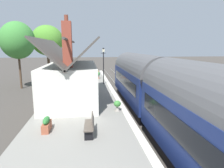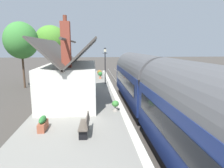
{
  "view_description": "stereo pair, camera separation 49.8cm",
  "coord_description": "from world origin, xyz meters",
  "px_view_note": "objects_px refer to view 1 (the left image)",
  "views": [
    {
      "loc": [
        -16.72,
        3.43,
        4.86
      ],
      "look_at": [
        -1.55,
        1.5,
        1.96
      ],
      "focal_mm": 31.29,
      "sensor_mm": 36.0,
      "label": 1
    },
    {
      "loc": [
        -16.78,
        2.93,
        4.86
      ],
      "look_at": [
        -1.55,
        1.5,
        1.96
      ],
      "focal_mm": 31.29,
      "sensor_mm": 36.0,
      "label": 2
    }
  ],
  "objects_px": {
    "planter_edge_far": "(98,75)",
    "planter_edge_near": "(117,106)",
    "planter_by_door": "(97,73)",
    "planter_bench_right": "(79,75)",
    "planter_bench_left": "(47,124)",
    "tree_far_right": "(47,41)",
    "lamp_post_platform": "(103,59)",
    "tree_behind_building": "(17,40)",
    "planter_corner_building": "(80,72)",
    "bench_mid_platform": "(90,125)",
    "planter_under_sign": "(74,73)",
    "station_building": "(72,80)",
    "train": "(159,91)",
    "bench_near_building": "(88,77)",
    "bench_platform_end": "(90,74)"
  },
  "relations": [
    {
      "from": "planter_bench_right",
      "to": "tree_behind_building",
      "type": "bearing_deg",
      "value": 102.04
    },
    {
      "from": "bench_mid_platform",
      "to": "planter_corner_building",
      "type": "distance_m",
      "value": 19.82
    },
    {
      "from": "bench_platform_end",
      "to": "planter_by_door",
      "type": "distance_m",
      "value": 1.18
    },
    {
      "from": "train",
      "to": "planter_bench_right",
      "type": "relative_size",
      "value": 19.52
    },
    {
      "from": "planter_bench_left",
      "to": "tree_far_right",
      "type": "relative_size",
      "value": 0.12
    },
    {
      "from": "station_building",
      "to": "planter_edge_far",
      "type": "distance_m",
      "value": 10.13
    },
    {
      "from": "planter_by_door",
      "to": "planter_bench_right",
      "type": "relative_size",
      "value": 0.93
    },
    {
      "from": "train",
      "to": "planter_edge_far",
      "type": "distance_m",
      "value": 13.5
    },
    {
      "from": "bench_near_building",
      "to": "planter_edge_near",
      "type": "xyz_separation_m",
      "value": [
        -11.31,
        -1.76,
        -0.13
      ]
    },
    {
      "from": "bench_mid_platform",
      "to": "lamp_post_platform",
      "type": "bearing_deg",
      "value": -7.61
    },
    {
      "from": "train",
      "to": "bench_platform_end",
      "type": "xyz_separation_m",
      "value": [
        14.29,
        4.03,
        -0.78
      ]
    },
    {
      "from": "train",
      "to": "planter_by_door",
      "type": "distance_m",
      "value": 15.31
    },
    {
      "from": "planter_under_sign",
      "to": "planter_corner_building",
      "type": "bearing_deg",
      "value": -93.1
    },
    {
      "from": "bench_mid_platform",
      "to": "lamp_post_platform",
      "type": "distance_m",
      "value": 12.49
    },
    {
      "from": "station_building",
      "to": "train",
      "type": "bearing_deg",
      "value": -121.42
    },
    {
      "from": "planter_edge_far",
      "to": "planter_edge_near",
      "type": "distance_m",
      "value": 12.86
    },
    {
      "from": "station_building",
      "to": "tree_behind_building",
      "type": "height_order",
      "value": "tree_behind_building"
    },
    {
      "from": "train",
      "to": "station_building",
      "type": "relative_size",
      "value": 2.33
    },
    {
      "from": "planter_under_sign",
      "to": "planter_edge_near",
      "type": "height_order",
      "value": "planter_edge_near"
    },
    {
      "from": "bench_near_building",
      "to": "tree_far_right",
      "type": "relative_size",
      "value": 0.18
    },
    {
      "from": "planter_bench_left",
      "to": "planter_under_sign",
      "type": "relative_size",
      "value": 0.86
    },
    {
      "from": "station_building",
      "to": "bench_near_building",
      "type": "relative_size",
      "value": 5.93
    },
    {
      "from": "planter_corner_building",
      "to": "tree_behind_building",
      "type": "xyz_separation_m",
      "value": [
        -4.11,
        6.85,
        4.26
      ]
    },
    {
      "from": "bench_mid_platform",
      "to": "tree_behind_building",
      "type": "xyz_separation_m",
      "value": [
        15.68,
        7.93,
        4.17
      ]
    },
    {
      "from": "planter_bench_left",
      "to": "planter_under_sign",
      "type": "xyz_separation_m",
      "value": [
        19.16,
        -0.05,
        -0.04
      ]
    },
    {
      "from": "planter_by_door",
      "to": "tree_far_right",
      "type": "bearing_deg",
      "value": 76.03
    },
    {
      "from": "planter_bench_left",
      "to": "train",
      "type": "bearing_deg",
      "value": -71.01
    },
    {
      "from": "tree_behind_building",
      "to": "planter_by_door",
      "type": "bearing_deg",
      "value": -76.79
    },
    {
      "from": "planter_bench_right",
      "to": "tree_behind_building",
      "type": "height_order",
      "value": "tree_behind_building"
    },
    {
      "from": "planter_under_sign",
      "to": "planter_edge_near",
      "type": "bearing_deg",
      "value": -167.48
    },
    {
      "from": "planter_corner_building",
      "to": "tree_behind_building",
      "type": "bearing_deg",
      "value": 120.94
    },
    {
      "from": "planter_bench_left",
      "to": "planter_corner_building",
      "type": "xyz_separation_m",
      "value": [
        19.11,
        -0.96,
        0.07
      ]
    },
    {
      "from": "planter_corner_building",
      "to": "planter_under_sign",
      "type": "bearing_deg",
      "value": 86.9
    },
    {
      "from": "planter_edge_far",
      "to": "planter_edge_near",
      "type": "height_order",
      "value": "planter_edge_far"
    },
    {
      "from": "planter_edge_far",
      "to": "planter_under_sign",
      "type": "xyz_separation_m",
      "value": [
        3.85,
        3.21,
        -0.2
      ]
    },
    {
      "from": "planter_edge_far",
      "to": "lamp_post_platform",
      "type": "height_order",
      "value": "lamp_post_platform"
    },
    {
      "from": "planter_under_sign",
      "to": "tree_behind_building",
      "type": "relative_size",
      "value": 0.14
    },
    {
      "from": "planter_by_door",
      "to": "tree_far_right",
      "type": "height_order",
      "value": "tree_far_right"
    },
    {
      "from": "planter_by_door",
      "to": "lamp_post_platform",
      "type": "distance_m",
      "value": 6.07
    },
    {
      "from": "bench_mid_platform",
      "to": "planter_under_sign",
      "type": "bearing_deg",
      "value": 5.73
    },
    {
      "from": "planter_corner_building",
      "to": "tree_behind_building",
      "type": "height_order",
      "value": "tree_behind_building"
    },
    {
      "from": "tree_far_right",
      "to": "planter_bench_right",
      "type": "bearing_deg",
      "value": -119.61
    },
    {
      "from": "train",
      "to": "planter_edge_far",
      "type": "bearing_deg",
      "value": 13.0
    },
    {
      "from": "bench_platform_end",
      "to": "lamp_post_platform",
      "type": "relative_size",
      "value": 0.36
    },
    {
      "from": "bench_mid_platform",
      "to": "planter_by_door",
      "type": "bearing_deg",
      "value": -3.83
    },
    {
      "from": "bench_mid_platform",
      "to": "tree_far_right",
      "type": "bearing_deg",
      "value": 15.33
    },
    {
      "from": "planter_corner_building",
      "to": "tree_behind_building",
      "type": "distance_m",
      "value": 9.05
    },
    {
      "from": "lamp_post_platform",
      "to": "tree_behind_building",
      "type": "height_order",
      "value": "tree_behind_building"
    },
    {
      "from": "planter_by_door",
      "to": "planter_corner_building",
      "type": "bearing_deg",
      "value": 49.19
    },
    {
      "from": "planter_bench_right",
      "to": "tree_far_right",
      "type": "relative_size",
      "value": 0.13
    }
  ]
}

